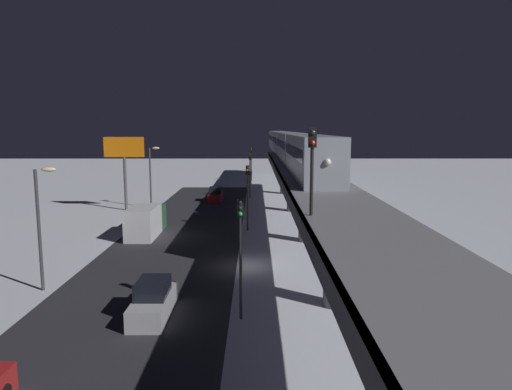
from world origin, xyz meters
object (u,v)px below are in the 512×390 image
at_px(subway_train, 287,144).
at_px(box_truck, 146,221).
at_px(sedan_red_2, 216,196).
at_px(traffic_light_mid, 248,188).
at_px(traffic_light_far, 250,169).
at_px(sedan_silver, 153,301).
at_px(commercial_billboard, 124,154).
at_px(rail_signal, 312,156).
at_px(traffic_light_distant, 251,159).
at_px(traffic_light_near, 241,241).

distance_m(subway_train, box_truck, 28.37).
distance_m(sedan_red_2, traffic_light_mid, 19.16).
distance_m(box_truck, traffic_light_far, 24.95).
xyz_separation_m(sedan_silver, commercial_billboard, (10.36, -32.17, 6.03)).
bearing_deg(rail_signal, subway_train, -92.49).
bearing_deg(subway_train, rail_signal, 87.51).
height_order(sedan_red_2, traffic_light_distant, traffic_light_distant).
distance_m(subway_train, traffic_light_distant, 21.62).
bearing_deg(subway_train, traffic_light_near, 82.96).
bearing_deg(rail_signal, box_truck, -59.34).
xyz_separation_m(rail_signal, sedan_silver, (8.02, -2.75, -7.90)).
distance_m(traffic_light_mid, traffic_light_far, 21.13).
bearing_deg(sedan_silver, sedan_red_2, 90.00).
distance_m(sedan_red_2, traffic_light_far, 6.47).
bearing_deg(rail_signal, sedan_silver, -18.91).
height_order(sedan_red_2, traffic_light_near, traffic_light_near).
height_order(sedan_silver, box_truck, box_truck).
bearing_deg(traffic_light_far, sedan_red_2, 31.35).
height_order(subway_train, commercial_billboard, subway_train).
bearing_deg(commercial_billboard, subway_train, -153.68).
bearing_deg(sedan_silver, traffic_light_near, -5.89).
height_order(traffic_light_distant, commercial_billboard, commercial_billboard).
bearing_deg(sedan_red_2, box_truck, -103.48).
height_order(subway_train, sedan_red_2, subway_train).
distance_m(traffic_light_near, commercial_billboard, 36.06).
xyz_separation_m(subway_train, rail_signal, (1.96, 44.98, 0.95)).
bearing_deg(sedan_red_2, commercial_billboard, -146.99).
xyz_separation_m(subway_train, traffic_light_far, (5.27, 0.46, -3.55)).
distance_m(sedan_red_2, commercial_billboard, 13.75).
xyz_separation_m(sedan_silver, traffic_light_distant, (-4.70, -62.90, 3.40)).
bearing_deg(subway_train, traffic_light_far, 5.03).
bearing_deg(sedan_red_2, traffic_light_near, -83.20).
distance_m(traffic_light_mid, traffic_light_distant, 42.25).
bearing_deg(rail_signal, traffic_light_far, -85.74).
relative_size(traffic_light_near, traffic_light_distant, 1.00).
distance_m(sedan_red_2, box_truck, 20.60).
distance_m(traffic_light_far, traffic_light_distant, 21.13).
bearing_deg(commercial_billboard, traffic_light_near, 114.76).
relative_size(rail_signal, traffic_light_near, 0.62).
distance_m(subway_train, rail_signal, 45.03).
bearing_deg(subway_train, sedan_red_2, 18.45).
bearing_deg(commercial_billboard, traffic_light_far, -147.50).
height_order(rail_signal, traffic_light_mid, rail_signal).
distance_m(sedan_silver, traffic_light_far, 42.17).
height_order(rail_signal, traffic_light_near, rail_signal).
height_order(subway_train, traffic_light_mid, subway_train).
bearing_deg(box_truck, sedan_red_2, -103.48).
relative_size(traffic_light_distant, commercial_billboard, 0.72).
bearing_deg(subway_train, sedan_silver, 76.71).
height_order(subway_train, rail_signal, rail_signal).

